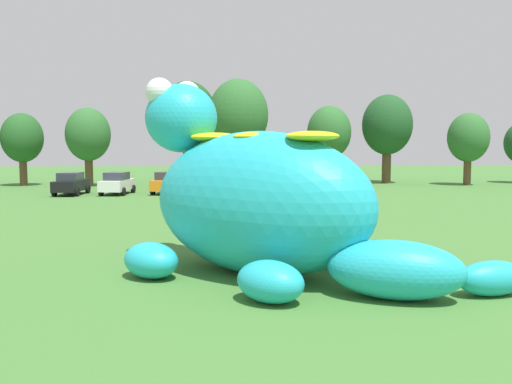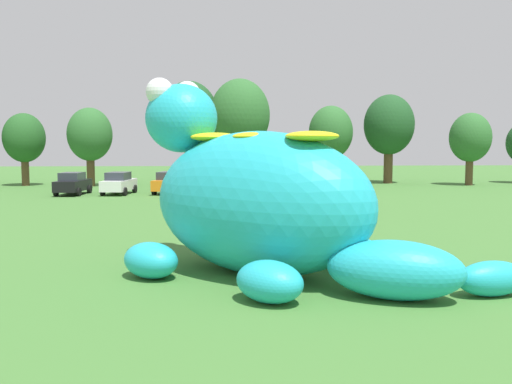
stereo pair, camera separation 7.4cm
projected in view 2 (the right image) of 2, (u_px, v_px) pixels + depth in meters
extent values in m
plane|color=#427533|center=(282.00, 271.00, 16.66)|extent=(160.00, 160.00, 0.00)
ellipsoid|color=#23B2C6|center=(258.00, 203.00, 16.21)|extent=(8.21, 7.90, 4.28)
ellipsoid|color=#23B2C6|center=(181.00, 118.00, 17.98)|extent=(3.36, 3.34, 2.26)
sphere|color=white|center=(160.00, 92.00, 17.63)|extent=(0.90, 0.90, 0.90)
sphere|color=white|center=(187.00, 94.00, 18.60)|extent=(0.90, 0.90, 0.90)
ellipsoid|color=yellow|center=(215.00, 137.00, 17.10)|extent=(2.16, 2.19, 0.29)
ellipsoid|color=yellow|center=(258.00, 137.00, 16.03)|extent=(2.16, 2.19, 0.29)
ellipsoid|color=yellow|center=(312.00, 136.00, 14.86)|extent=(2.16, 2.19, 0.29)
ellipsoid|color=#23B2C6|center=(151.00, 260.00, 15.80)|extent=(2.24, 2.19, 1.05)
ellipsoid|color=#23B2C6|center=(253.00, 238.00, 19.50)|extent=(2.24, 2.19, 1.05)
ellipsoid|color=#23B2C6|center=(270.00, 282.00, 13.35)|extent=(2.24, 2.19, 1.05)
ellipsoid|color=#23B2C6|center=(355.00, 254.00, 16.76)|extent=(2.24, 2.19, 1.05)
ellipsoid|color=#23B2C6|center=(395.00, 270.00, 13.62)|extent=(3.81, 2.85, 1.50)
ellipsoid|color=#23B2C6|center=(492.00, 279.00, 13.91)|extent=(2.09, 1.24, 0.92)
cube|color=black|center=(73.00, 185.00, 41.70)|extent=(1.98, 4.21, 0.80)
cube|color=#2D333D|center=(72.00, 176.00, 41.49)|extent=(1.63, 2.07, 0.60)
cylinder|color=black|center=(68.00, 189.00, 43.01)|extent=(0.28, 0.66, 0.64)
cylinder|color=black|center=(89.00, 189.00, 42.99)|extent=(0.28, 0.66, 0.64)
cylinder|color=black|center=(56.00, 192.00, 40.48)|extent=(0.28, 0.66, 0.64)
cylinder|color=black|center=(79.00, 192.00, 40.46)|extent=(0.28, 0.66, 0.64)
cube|color=white|center=(119.00, 185.00, 42.11)|extent=(2.22, 4.29, 0.80)
cube|color=#2D333D|center=(118.00, 176.00, 41.90)|extent=(1.74, 2.15, 0.60)
cylinder|color=black|center=(114.00, 189.00, 43.47)|extent=(0.32, 0.67, 0.64)
cylinder|color=black|center=(135.00, 189.00, 43.35)|extent=(0.32, 0.67, 0.64)
cylinder|color=black|center=(103.00, 191.00, 40.95)|extent=(0.32, 0.67, 0.64)
cylinder|color=black|center=(125.00, 192.00, 40.82)|extent=(0.32, 0.67, 0.64)
cube|color=orange|center=(170.00, 184.00, 42.66)|extent=(2.55, 4.37, 0.80)
cube|color=#2D333D|center=(169.00, 176.00, 42.45)|extent=(1.89, 2.25, 0.60)
cylinder|color=black|center=(165.00, 188.00, 44.08)|extent=(0.37, 0.68, 0.64)
cylinder|color=black|center=(185.00, 188.00, 43.80)|extent=(0.37, 0.68, 0.64)
cylinder|color=black|center=(154.00, 191.00, 41.58)|extent=(0.37, 0.68, 0.64)
cylinder|color=black|center=(176.00, 191.00, 41.30)|extent=(0.37, 0.68, 0.64)
cube|color=yellow|center=(210.00, 184.00, 42.88)|extent=(2.04, 4.23, 0.80)
cube|color=#2D333D|center=(210.00, 175.00, 42.67)|extent=(1.66, 2.09, 0.60)
cylinder|color=black|center=(201.00, 188.00, 44.21)|extent=(0.29, 0.66, 0.64)
cylinder|color=black|center=(222.00, 188.00, 44.16)|extent=(0.29, 0.66, 0.64)
cylinder|color=black|center=(197.00, 191.00, 41.68)|extent=(0.29, 0.66, 0.64)
cylinder|color=black|center=(219.00, 191.00, 41.63)|extent=(0.29, 0.66, 0.64)
cube|color=#B7BABF|center=(254.00, 185.00, 42.35)|extent=(2.20, 4.28, 0.80)
cube|color=#2D333D|center=(254.00, 176.00, 42.14)|extent=(1.73, 2.14, 0.60)
cylinder|color=black|center=(245.00, 188.00, 43.71)|extent=(0.32, 0.67, 0.64)
cylinder|color=black|center=(266.00, 189.00, 43.59)|extent=(0.32, 0.67, 0.64)
cylinder|color=black|center=(242.00, 191.00, 41.19)|extent=(0.32, 0.67, 0.64)
cylinder|color=black|center=(264.00, 191.00, 41.07)|extent=(0.32, 0.67, 0.64)
cube|color=#333842|center=(324.00, 174.00, 45.37)|extent=(2.15, 1.97, 1.90)
cube|color=silver|center=(328.00, 172.00, 42.16)|extent=(2.50, 4.77, 2.50)
cylinder|color=black|center=(312.00, 185.00, 45.49)|extent=(0.36, 0.92, 0.90)
cylinder|color=black|center=(336.00, 185.00, 45.42)|extent=(0.36, 0.92, 0.90)
cylinder|color=black|center=(316.00, 190.00, 40.70)|extent=(0.36, 0.92, 0.90)
cylinder|color=black|center=(344.00, 190.00, 40.63)|extent=(0.36, 0.92, 0.90)
cylinder|color=brown|center=(25.00, 173.00, 50.60)|extent=(0.68, 0.68, 2.37)
ellipsoid|color=#235623|center=(24.00, 138.00, 50.31)|extent=(3.79, 3.79, 4.55)
cylinder|color=brown|center=(91.00, 173.00, 49.97)|extent=(0.72, 0.72, 2.53)
ellipsoid|color=#2D662D|center=(90.00, 134.00, 49.66)|extent=(4.05, 4.05, 4.86)
cylinder|color=brown|center=(190.00, 166.00, 52.42)|extent=(0.99, 0.99, 3.48)
ellipsoid|color=#1E4C23|center=(189.00, 116.00, 51.99)|extent=(5.56, 5.56, 6.67)
cylinder|color=brown|center=(240.00, 167.00, 50.97)|extent=(1.00, 1.00, 3.49)
ellipsoid|color=#2D662D|center=(240.00, 115.00, 50.55)|extent=(5.58, 5.58, 6.70)
cylinder|color=brown|center=(330.00, 170.00, 53.08)|extent=(0.76, 0.76, 2.67)
ellipsoid|color=#2D662D|center=(331.00, 132.00, 52.76)|extent=(4.27, 4.27, 5.12)
cylinder|color=brown|center=(388.00, 168.00, 53.83)|extent=(0.88, 0.88, 3.07)
ellipsoid|color=#1E4C23|center=(389.00, 125.00, 53.45)|extent=(4.91, 4.91, 5.89)
cylinder|color=brown|center=(469.00, 173.00, 51.20)|extent=(0.68, 0.68, 2.39)
ellipsoid|color=#2D662D|center=(470.00, 137.00, 50.90)|extent=(3.82, 3.82, 4.59)
cylinder|color=black|center=(300.00, 198.00, 34.65)|extent=(0.26, 0.26, 0.88)
cube|color=white|center=(300.00, 187.00, 34.59)|extent=(0.38, 0.22, 0.60)
sphere|color=brown|center=(300.00, 180.00, 34.55)|extent=(0.22, 0.22, 0.22)
cylinder|color=#726656|center=(236.00, 213.00, 27.27)|extent=(0.26, 0.26, 0.88)
cube|color=#2D4CA5|center=(236.00, 198.00, 27.21)|extent=(0.38, 0.22, 0.60)
sphere|color=brown|center=(236.00, 190.00, 27.17)|extent=(0.22, 0.22, 0.22)
cylinder|color=black|center=(357.00, 208.00, 29.33)|extent=(0.26, 0.26, 0.88)
cube|color=gold|center=(358.00, 194.00, 29.26)|extent=(0.38, 0.22, 0.60)
sphere|color=brown|center=(358.00, 187.00, 29.22)|extent=(0.22, 0.22, 0.22)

